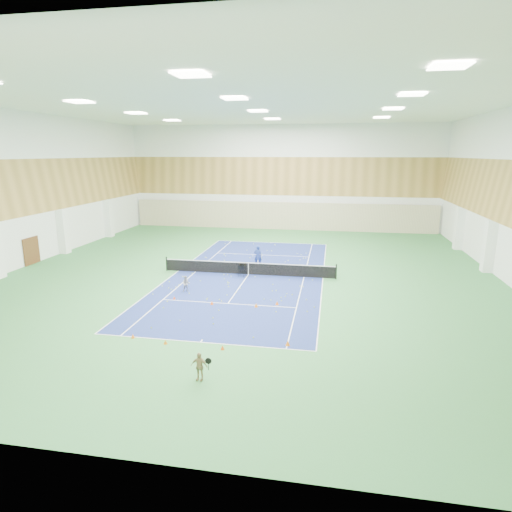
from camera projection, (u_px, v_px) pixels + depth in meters
The scene contains 21 objects.
ground at pixel (248, 275), 31.77m from camera, with size 40.00×40.00×0.00m, color #31743B.
room_shell at pixel (248, 194), 30.36m from camera, with size 36.00×40.00×12.00m, color white, non-canonical shape.
wood_cladding at pixel (248, 165), 29.89m from camera, with size 36.00×40.00×8.00m, color #AA813F, non-canonical shape.
ceiling_light_grid at pixel (248, 106), 28.97m from camera, with size 21.40×25.40×0.06m, color white, non-canonical shape.
court_surface at pixel (248, 275), 31.77m from camera, with size 10.97×23.77×0.01m, color navy.
tennis_balls_scatter at pixel (248, 274), 31.76m from camera, with size 10.57×22.77×0.07m, color #C9E727, non-canonical shape.
tennis_net at pixel (248, 268), 31.64m from camera, with size 12.80×0.10×1.10m, color black, non-canonical shape.
back_curtain at pixel (281, 216), 50.29m from camera, with size 35.40×0.16×3.20m, color #C6B793.
door_left_b at pixel (31, 251), 34.58m from camera, with size 0.08×1.80×2.20m, color #593319.
coach at pixel (258, 256), 33.87m from camera, with size 0.63×0.41×1.73m, color navy.
child_court at pixel (186, 284), 27.74m from camera, with size 0.51×0.40×1.06m, color #9998A1.
child_apron at pixel (199, 366), 16.90m from camera, with size 0.69×0.29×1.18m, color #9D8659.
ball_cart at pixel (242, 271), 31.15m from camera, with size 0.52×0.52×0.90m, color black, non-canonical shape.
cone_svc_a at pixel (174, 298), 26.40m from camera, with size 0.18×0.18×0.20m, color #D73D0B.
cone_svc_b at pixel (212, 303), 25.47m from camera, with size 0.21×0.21×0.23m, color #F3500C.
cone_svc_c at pixel (256, 305), 25.04m from camera, with size 0.22×0.22×0.24m, color orange.
cone_svc_d at pixel (277, 303), 25.42m from camera, with size 0.21×0.21×0.23m, color #FF650D.
cone_base_a at pixel (133, 336), 20.87m from camera, with size 0.19×0.19×0.21m, color orange.
cone_base_b at pixel (165, 342), 20.22m from camera, with size 0.19×0.19×0.21m, color orange.
cone_base_c at pixel (223, 347), 19.64m from camera, with size 0.19×0.19×0.21m, color #E94C0C.
cone_base_d at pixel (288, 343), 20.04m from camera, with size 0.23×0.23×0.25m, color orange.
Camera 1 is at (5.94, -29.98, 8.80)m, focal length 30.00 mm.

